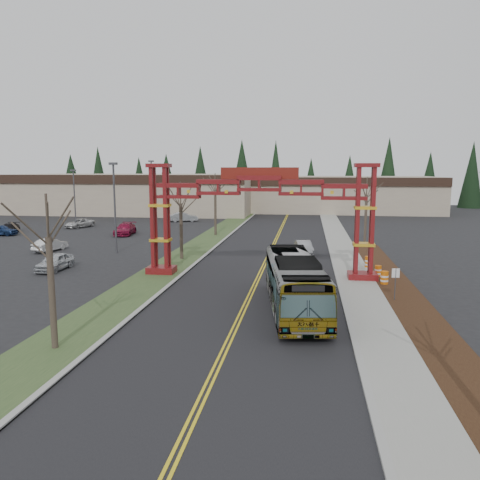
% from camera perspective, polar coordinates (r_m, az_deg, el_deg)
% --- Properties ---
extents(ground, '(200.00, 200.00, 0.00)m').
position_cam_1_polar(ground, '(20.29, -3.22, -16.00)').
color(ground, black).
rests_on(ground, ground).
extents(road, '(12.00, 110.00, 0.02)m').
position_cam_1_polar(road, '(44.05, 3.26, -2.45)').
color(road, black).
rests_on(road, ground).
extents(lane_line_left, '(0.12, 100.00, 0.01)m').
position_cam_1_polar(lane_line_left, '(44.06, 3.10, -2.43)').
color(lane_line_left, yellow).
rests_on(lane_line_left, road).
extents(lane_line_right, '(0.12, 100.00, 0.01)m').
position_cam_1_polar(lane_line_right, '(44.03, 3.41, -2.43)').
color(lane_line_right, yellow).
rests_on(lane_line_right, road).
extents(curb_right, '(0.30, 110.00, 0.15)m').
position_cam_1_polar(curb_right, '(43.94, 11.28, -2.54)').
color(curb_right, '#9E9F99').
rests_on(curb_right, ground).
extents(sidewalk_right, '(2.60, 110.00, 0.14)m').
position_cam_1_polar(sidewalk_right, '(44.05, 13.17, -2.58)').
color(sidewalk_right, gray).
rests_on(sidewalk_right, ground).
extents(landscape_strip, '(2.60, 50.00, 0.12)m').
position_cam_1_polar(landscape_strip, '(30.00, 20.58, -8.19)').
color(landscape_strip, black).
rests_on(landscape_strip, ground).
extents(grass_median, '(4.00, 110.00, 0.08)m').
position_cam_1_polar(grass_median, '(45.43, -6.85, -2.12)').
color(grass_median, '#324B25').
rests_on(grass_median, ground).
extents(curb_left, '(0.30, 110.00, 0.15)m').
position_cam_1_polar(curb_left, '(44.98, -4.57, -2.15)').
color(curb_left, '#9E9F99').
rests_on(curb_left, ground).
extents(gateway_arch, '(18.20, 1.60, 8.90)m').
position_cam_1_polar(gateway_arch, '(36.35, 2.36, 4.71)').
color(gateway_arch, '#5A120B').
rests_on(gateway_arch, ground).
extents(retail_building_west, '(46.00, 22.30, 7.50)m').
position_cam_1_polar(retail_building_west, '(96.25, -12.32, 5.62)').
color(retail_building_west, tan).
rests_on(retail_building_west, ground).
extents(retail_building_east, '(38.00, 20.30, 7.00)m').
position_cam_1_polar(retail_building_east, '(98.35, 11.97, 5.54)').
color(retail_building_east, tan).
rests_on(retail_building_east, ground).
extents(conifer_treeline, '(116.10, 5.60, 13.00)m').
position_cam_1_polar(conifer_treeline, '(110.14, 6.51, 7.53)').
color(conifer_treeline, black).
rests_on(conifer_treeline, ground).
extents(transit_bus, '(4.44, 12.16, 3.31)m').
position_cam_1_polar(transit_bus, '(28.49, 6.66, -5.24)').
color(transit_bus, '#A0A4A8').
rests_on(transit_bus, ground).
extents(silver_sedan, '(2.11, 4.20, 1.32)m').
position_cam_1_polar(silver_sedan, '(47.54, 7.78, -0.90)').
color(silver_sedan, '#A5A8AD').
rests_on(silver_sedan, ground).
extents(parked_car_near_a, '(1.73, 4.23, 1.44)m').
position_cam_1_polar(parked_car_near_a, '(42.48, -21.64, -2.49)').
color(parked_car_near_a, silver).
rests_on(parked_car_near_a, ground).
extents(parked_car_near_b, '(2.13, 4.19, 1.32)m').
position_cam_1_polar(parked_car_near_b, '(52.55, -22.16, -0.56)').
color(parked_car_near_b, white).
rests_on(parked_car_near_b, ground).
extents(parked_car_mid_a, '(2.76, 5.39, 1.50)m').
position_cam_1_polar(parked_car_mid_a, '(62.63, -13.84, 1.29)').
color(parked_car_mid_a, maroon).
rests_on(parked_car_mid_a, ground).
extents(parked_car_mid_b, '(4.32, 1.96, 1.44)m').
position_cam_1_polar(parked_car_mid_b, '(67.72, -27.18, 1.10)').
color(parked_car_mid_b, navy).
rests_on(parked_car_mid_b, ground).
extents(parked_car_far_a, '(4.94, 3.04, 1.54)m').
position_cam_1_polar(parked_car_far_a, '(76.92, -6.91, 2.81)').
color(parked_car_far_a, '#ADB0B5').
rests_on(parked_car_far_a, ground).
extents(parked_car_far_b, '(3.59, 5.03, 1.27)m').
position_cam_1_polar(parked_car_far_b, '(72.50, -18.99, 1.95)').
color(parked_car_far_b, silver).
rests_on(parked_car_far_b, ground).
extents(parked_car_far_c, '(3.02, 4.86, 1.31)m').
position_cam_1_polar(parked_car_far_c, '(69.60, -26.35, 1.28)').
color(parked_car_far_c, black).
rests_on(parked_car_far_c, ground).
extents(bare_tree_median_near, '(3.02, 3.02, 7.36)m').
position_cam_1_polar(bare_tree_median_near, '(23.12, -22.32, 0.23)').
color(bare_tree_median_near, '#382D26').
rests_on(bare_tree_median_near, ground).
extents(bare_tree_median_mid, '(3.09, 3.09, 7.33)m').
position_cam_1_polar(bare_tree_median_mid, '(43.99, -7.24, 4.38)').
color(bare_tree_median_mid, '#382D26').
rests_on(bare_tree_median_mid, ground).
extents(bare_tree_median_far, '(3.20, 3.20, 7.95)m').
position_cam_1_polar(bare_tree_median_far, '(59.94, -3.04, 6.06)').
color(bare_tree_median_far, '#382D26').
rests_on(bare_tree_median_far, ground).
extents(bare_tree_right_far, '(2.93, 2.93, 7.64)m').
position_cam_1_polar(bare_tree_right_far, '(52.57, 15.17, 5.28)').
color(bare_tree_right_far, '#382D26').
rests_on(bare_tree_right_far, ground).
extents(light_pole_near, '(0.79, 0.40, 9.14)m').
position_cam_1_polar(light_pole_near, '(48.95, -15.04, 4.61)').
color(light_pole_near, '#3F3F44').
rests_on(light_pole_near, ground).
extents(light_pole_mid, '(0.73, 0.37, 8.44)m').
position_cam_1_polar(light_pole_mid, '(70.63, -19.54, 5.22)').
color(light_pole_mid, '#3F3F44').
rests_on(light_pole_mid, ground).
extents(light_pole_far, '(0.86, 0.43, 9.96)m').
position_cam_1_polar(light_pole_far, '(81.98, -10.71, 6.58)').
color(light_pole_far, '#3F3F44').
rests_on(light_pole_far, ground).
extents(street_sign, '(0.49, 0.11, 2.17)m').
position_cam_1_polar(street_sign, '(31.66, 18.43, -4.40)').
color(street_sign, '#3F3F44').
rests_on(street_sign, ground).
extents(barrel_south, '(0.57, 0.57, 1.06)m').
position_cam_1_polar(barrel_south, '(36.00, 17.19, -4.49)').
color(barrel_south, '#D3600B').
rests_on(barrel_south, ground).
extents(barrel_mid, '(0.52, 0.52, 0.96)m').
position_cam_1_polar(barrel_mid, '(38.46, 16.48, -3.71)').
color(barrel_mid, '#D3600B').
rests_on(barrel_mid, ground).
extents(barrel_north, '(0.57, 0.57, 1.06)m').
position_cam_1_polar(barrel_north, '(41.66, 15.35, -2.66)').
color(barrel_north, '#D3600B').
rests_on(barrel_north, ground).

